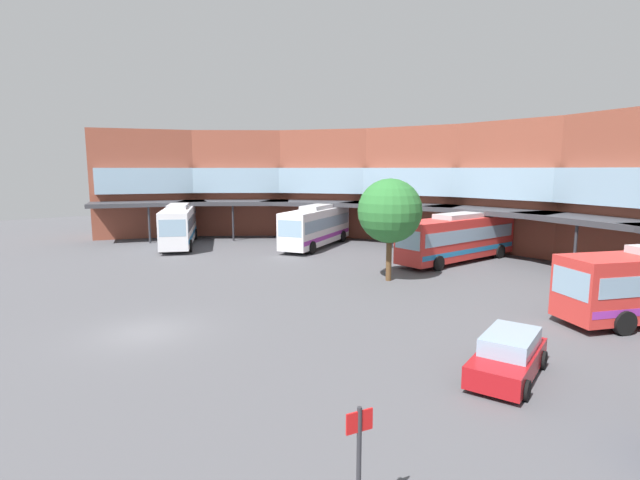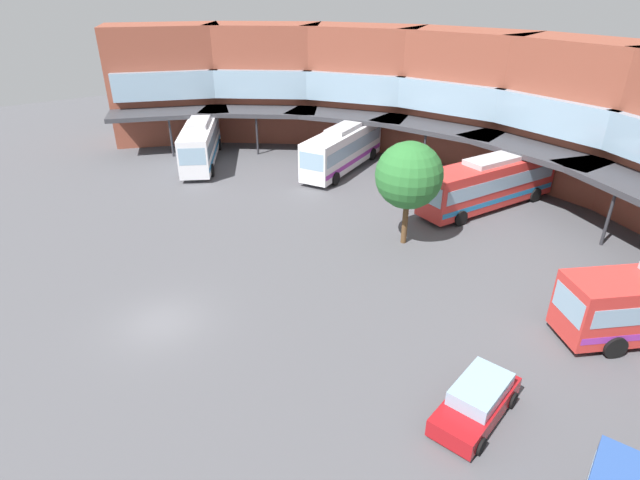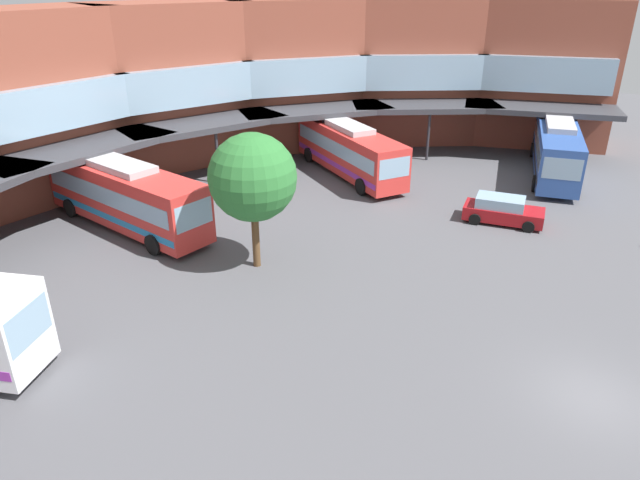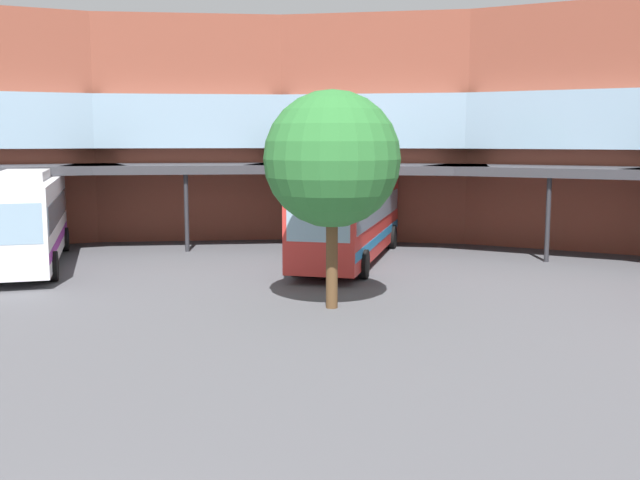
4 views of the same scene
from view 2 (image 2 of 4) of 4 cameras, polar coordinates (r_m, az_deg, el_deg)
The scene contains 7 objects.
ground_plane at distance 26.46m, azimuth -17.41°, elevation -8.89°, with size 117.34×117.34×0.00m, color #515156.
station_building at distance 37.48m, azimuth 19.34°, elevation 11.26°, with size 72.27×32.02×11.24m.
bus_1 at distance 44.89m, azimuth 2.59°, elevation 10.34°, with size 7.05×10.98×3.88m.
bus_3 at distance 38.96m, azimuth 18.48°, elevation 6.16°, with size 3.32×11.76×3.79m.
bus_4 at distance 47.86m, azimuth -13.34°, elevation 10.75°, with size 10.86×7.61×3.93m.
parked_car at distance 21.15m, azimuth 17.29°, elevation -16.96°, with size 2.85×4.71×1.53m.
plaza_tree at distance 31.19m, azimuth 10.01°, elevation 7.17°, with size 4.13×4.13×6.62m.
Camera 2 is at (21.10, -5.15, 15.10)m, focal length 28.34 mm.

